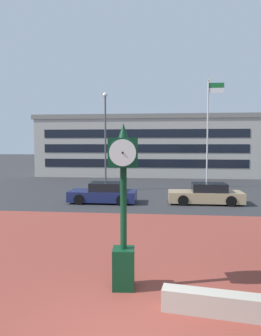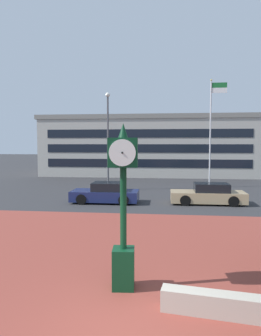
% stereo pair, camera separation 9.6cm
% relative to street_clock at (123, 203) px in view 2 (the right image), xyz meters
% --- Properties ---
extents(ground_plane, '(200.00, 200.00, 0.00)m').
position_rel_street_clock_xyz_m(ground_plane, '(0.30, -1.93, -2.22)').
color(ground_plane, '#2D2D30').
extents(plaza_brick_paving, '(44.00, 14.54, 0.01)m').
position_rel_street_clock_xyz_m(plaza_brick_paving, '(0.30, 1.35, -2.22)').
color(plaza_brick_paving, brown).
rests_on(plaza_brick_paving, ground).
extents(planter_wall, '(3.22, 0.87, 0.50)m').
position_rel_street_clock_xyz_m(planter_wall, '(2.58, -1.13, -1.97)').
color(planter_wall, '#ADA393').
rests_on(planter_wall, ground).
extents(street_clock, '(0.77, 0.84, 4.23)m').
position_rel_street_clock_xyz_m(street_clock, '(0.00, 0.00, 0.00)').
color(street_clock, '#0C381E').
rests_on(street_clock, ground).
extents(car_street_mid, '(4.21, 1.95, 1.28)m').
position_rel_street_clock_xyz_m(car_street_mid, '(-2.72, 11.63, -1.65)').
color(car_street_mid, navy).
rests_on(car_street_mid, ground).
extents(car_street_far, '(4.53, 1.85, 1.28)m').
position_rel_street_clock_xyz_m(car_street_far, '(3.67, 11.93, -1.65)').
color(car_street_far, tan).
rests_on(car_street_far, ground).
extents(flagpole_primary, '(1.36, 0.14, 9.03)m').
position_rel_street_clock_xyz_m(flagpole_primary, '(4.82, 19.38, 2.93)').
color(flagpole_primary, silver).
rests_on(flagpole_primary, ground).
extents(civic_building, '(24.96, 10.51, 6.90)m').
position_rel_street_clock_xyz_m(civic_building, '(-1.04, 31.20, 1.24)').
color(civic_building, '#B2ADA3').
rests_on(civic_building, ground).
extents(street_lamp_post, '(0.36, 0.36, 7.71)m').
position_rel_street_clock_xyz_m(street_lamp_post, '(-3.55, 16.90, 2.40)').
color(street_lamp_post, '#4C4C51').
rests_on(street_lamp_post, ground).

